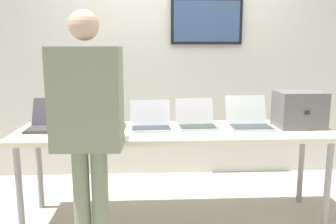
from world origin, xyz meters
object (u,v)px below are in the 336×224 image
at_px(equipment_box, 299,109).
at_px(laptop_station_0, 47,122).
at_px(laptop_station_1, 98,122).
at_px(workbench, 175,136).
at_px(laptop_station_3, 196,121).
at_px(person, 88,117).
at_px(coffee_mug, 74,133).
at_px(laptop_station_2, 151,122).
at_px(laptop_station_4, 249,120).

bearing_deg(equipment_box, laptop_station_0, 178.74).
height_order(laptop_station_0, laptop_station_1, laptop_station_0).
height_order(workbench, laptop_station_0, laptop_station_0).
bearing_deg(laptop_station_3, equipment_box, -2.57).
relative_size(equipment_box, person, 0.23).
distance_m(laptop_station_0, coffee_mug, 0.46).
distance_m(laptop_station_2, laptop_station_4, 0.85).
xyz_separation_m(laptop_station_0, laptop_station_3, (1.27, -0.01, -0.00)).
bearing_deg(person, laptop_station_1, 93.33).
bearing_deg(laptop_station_3, laptop_station_2, -175.27).
relative_size(equipment_box, coffee_mug, 4.55).
height_order(workbench, person, person).
distance_m(workbench, person, 0.92).
relative_size(laptop_station_0, laptop_station_1, 1.13).
height_order(workbench, laptop_station_1, laptop_station_1).
bearing_deg(coffee_mug, equipment_box, 9.22).
relative_size(laptop_station_4, coffee_mug, 4.20).
bearing_deg(workbench, laptop_station_4, 6.30).
xyz_separation_m(workbench, laptop_station_0, (-1.08, 0.10, 0.11)).
xyz_separation_m(equipment_box, laptop_station_4, (-0.43, 0.02, -0.10)).
height_order(laptop_station_3, laptop_station_4, laptop_station_4).
distance_m(workbench, laptop_station_3, 0.24).
xyz_separation_m(workbench, laptop_station_4, (0.65, 0.07, 0.12)).
bearing_deg(equipment_box, laptop_station_4, 177.45).
bearing_deg(person, coffee_mug, 115.58).
bearing_deg(laptop_station_4, laptop_station_1, -179.91).
distance_m(laptop_station_1, laptop_station_2, 0.45).
xyz_separation_m(laptop_station_4, person, (-1.25, -0.69, 0.18)).
distance_m(laptop_station_3, laptop_station_4, 0.45).
height_order(laptop_station_0, laptop_station_4, laptop_station_4).
distance_m(workbench, laptop_station_2, 0.24).
bearing_deg(laptop_station_1, person, -86.67).
bearing_deg(laptop_station_2, equipment_box, -0.32).
xyz_separation_m(equipment_box, laptop_station_2, (-1.28, 0.01, -0.10)).
height_order(laptop_station_2, coffee_mug, laptop_station_2).
bearing_deg(coffee_mug, person, -64.42).
relative_size(laptop_station_0, coffee_mug, 4.53).
height_order(laptop_station_2, laptop_station_3, laptop_station_3).
xyz_separation_m(equipment_box, laptop_station_0, (-2.16, 0.05, -0.10)).
bearing_deg(laptop_station_4, laptop_station_0, 179.06).
height_order(laptop_station_3, coffee_mug, laptop_station_3).
distance_m(laptop_station_0, laptop_station_3, 1.27).
bearing_deg(laptop_station_3, laptop_station_0, 179.65).
relative_size(person, coffee_mug, 19.83).
bearing_deg(laptop_station_4, workbench, -173.70).
height_order(laptop_station_0, coffee_mug, laptop_station_0).
relative_size(equipment_box, laptop_station_2, 1.08).
relative_size(equipment_box, laptop_station_3, 1.10).
bearing_deg(laptop_station_0, laptop_station_1, -3.99).
distance_m(equipment_box, laptop_station_2, 1.28).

